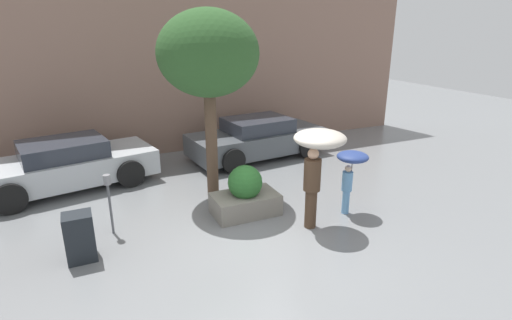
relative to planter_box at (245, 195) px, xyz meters
name	(u,v)px	position (x,y,z in m)	size (l,w,h in m)	color
ground_plane	(252,238)	(-0.32, -1.09, -0.46)	(40.00, 40.00, 0.00)	slate
building_facade	(168,60)	(-0.32, 5.41, 2.54)	(18.00, 0.30, 6.00)	#8C6B5B
planter_box	(245,195)	(0.00, 0.00, 0.00)	(1.45, 0.89, 1.14)	gray
person_adult	(318,152)	(1.11, -1.13, 1.19)	(1.06, 1.06, 2.08)	#473323
person_child	(351,166)	(2.14, -0.91, 0.67)	(0.69, 0.69, 1.43)	#669ED1
parked_car_near	(258,138)	(1.97, 3.61, 0.15)	(4.51, 2.35, 1.28)	#4C5156
parked_car_far	(65,165)	(-3.62, 3.34, 0.15)	(4.67, 2.62, 1.28)	#B7BCC1
street_tree	(208,55)	(-0.32, 1.31, 2.94)	(2.31, 2.31, 4.43)	brown
parking_meter	(108,192)	(-2.81, 0.30, 0.46)	(0.14, 0.14, 1.27)	#595B60
newspaper_box	(80,237)	(-3.42, -0.48, -0.01)	(0.50, 0.44, 0.90)	#1E2328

